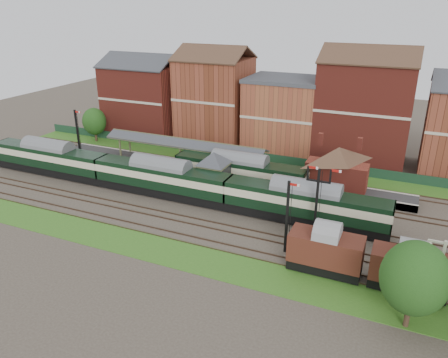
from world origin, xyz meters
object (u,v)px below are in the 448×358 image
at_px(platform_railcar, 240,171).
at_px(goods_van_a, 326,250).
at_px(signal_box, 214,172).
at_px(dmu_train, 161,178).
at_px(semaphore_bracket, 317,198).

distance_m(platform_railcar, goods_van_a, 21.61).
relative_size(signal_box, dmu_train, 0.10).
distance_m(dmu_train, goods_van_a, 25.29).
xyz_separation_m(signal_box, goods_van_a, (17.48, -12.25, -0.84)).
distance_m(signal_box, goods_van_a, 21.36).
xyz_separation_m(signal_box, semaphore_bracket, (15.04, -5.75, 1.44)).
height_order(signal_box, platform_railcar, signal_box).
relative_size(semaphore_bracket, goods_van_a, 1.19).
bearing_deg(platform_railcar, signal_box, -126.71).
xyz_separation_m(signal_box, platform_railcar, (2.42, 3.25, -0.67)).
height_order(signal_box, goods_van_a, signal_box).
relative_size(signal_box, semaphore_bracket, 0.73).
xyz_separation_m(semaphore_bracket, goods_van_a, (2.44, -6.50, -2.28)).
distance_m(semaphore_bracket, platform_railcar, 15.64).
bearing_deg(dmu_train, signal_box, 27.85).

